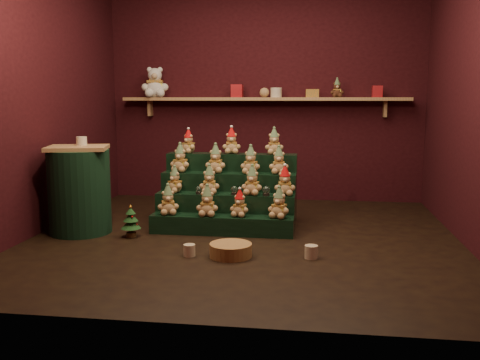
# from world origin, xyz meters

# --- Properties ---
(ground) EXTENTS (4.00, 4.00, 0.00)m
(ground) POSITION_xyz_m (0.00, 0.00, 0.00)
(ground) COLOR black
(ground) RESTS_ON ground
(back_wall) EXTENTS (4.00, 0.10, 2.80)m
(back_wall) POSITION_xyz_m (0.00, 2.05, 1.40)
(back_wall) COLOR black
(back_wall) RESTS_ON ground
(front_wall) EXTENTS (4.00, 0.10, 2.80)m
(front_wall) POSITION_xyz_m (0.00, -2.05, 1.40)
(front_wall) COLOR black
(front_wall) RESTS_ON ground
(left_wall) EXTENTS (0.10, 4.00, 2.80)m
(left_wall) POSITION_xyz_m (-2.05, 0.00, 1.40)
(left_wall) COLOR black
(left_wall) RESTS_ON ground
(right_wall) EXTENTS (0.10, 4.00, 2.80)m
(right_wall) POSITION_xyz_m (2.05, 0.00, 1.40)
(right_wall) COLOR black
(right_wall) RESTS_ON ground
(back_shelf) EXTENTS (3.60, 0.26, 0.24)m
(back_shelf) POSITION_xyz_m (0.00, 1.87, 1.29)
(back_shelf) COLOR tan
(back_shelf) RESTS_ON ground
(riser_tier_front) EXTENTS (1.40, 0.22, 0.18)m
(riser_tier_front) POSITION_xyz_m (-0.23, 0.10, 0.09)
(riser_tier_front) COLOR black
(riser_tier_front) RESTS_ON ground
(riser_tier_midfront) EXTENTS (1.40, 0.22, 0.36)m
(riser_tier_midfront) POSITION_xyz_m (-0.23, 0.32, 0.18)
(riser_tier_midfront) COLOR black
(riser_tier_midfront) RESTS_ON ground
(riser_tier_midback) EXTENTS (1.40, 0.22, 0.54)m
(riser_tier_midback) POSITION_xyz_m (-0.23, 0.54, 0.27)
(riser_tier_midback) COLOR black
(riser_tier_midback) RESTS_ON ground
(riser_tier_back) EXTENTS (1.40, 0.22, 0.72)m
(riser_tier_back) POSITION_xyz_m (-0.23, 0.76, 0.36)
(riser_tier_back) COLOR black
(riser_tier_back) RESTS_ON ground
(teddy_0) EXTENTS (0.26, 0.24, 0.29)m
(teddy_0) POSITION_xyz_m (-0.77, 0.10, 0.33)
(teddy_0) COLOR tan
(teddy_0) RESTS_ON riser_tier_front
(teddy_1) EXTENTS (0.23, 0.21, 0.30)m
(teddy_1) POSITION_xyz_m (-0.37, 0.08, 0.33)
(teddy_1) COLOR tan
(teddy_1) RESTS_ON riser_tier_front
(teddy_2) EXTENTS (0.22, 0.21, 0.26)m
(teddy_2) POSITION_xyz_m (-0.05, 0.10, 0.31)
(teddy_2) COLOR tan
(teddy_2) RESTS_ON riser_tier_front
(teddy_3) EXTENTS (0.26, 0.25, 0.29)m
(teddy_3) POSITION_xyz_m (0.33, 0.09, 0.33)
(teddy_3) COLOR tan
(teddy_3) RESTS_ON riser_tier_front
(teddy_4) EXTENTS (0.24, 0.23, 0.26)m
(teddy_4) POSITION_xyz_m (-0.75, 0.33, 0.49)
(teddy_4) COLOR tan
(teddy_4) RESTS_ON riser_tier_midfront
(teddy_5) EXTENTS (0.23, 0.21, 0.29)m
(teddy_5) POSITION_xyz_m (-0.39, 0.31, 0.50)
(teddy_5) COLOR tan
(teddy_5) RESTS_ON riser_tier_midfront
(teddy_6) EXTENTS (0.23, 0.21, 0.29)m
(teddy_6) POSITION_xyz_m (0.04, 0.30, 0.51)
(teddy_6) COLOR tan
(teddy_6) RESTS_ON riser_tier_midfront
(teddy_7) EXTENTS (0.23, 0.21, 0.29)m
(teddy_7) POSITION_xyz_m (0.36, 0.32, 0.50)
(teddy_7) COLOR tan
(teddy_7) RESTS_ON riser_tier_midfront
(teddy_8) EXTENTS (0.24, 0.22, 0.30)m
(teddy_8) POSITION_xyz_m (-0.75, 0.56, 0.69)
(teddy_8) COLOR tan
(teddy_8) RESTS_ON riser_tier_midback
(teddy_9) EXTENTS (0.21, 0.19, 0.30)m
(teddy_9) POSITION_xyz_m (-0.37, 0.55, 0.69)
(teddy_9) COLOR tan
(teddy_9) RESTS_ON riser_tier_midback
(teddy_10) EXTENTS (0.23, 0.21, 0.29)m
(teddy_10) POSITION_xyz_m (0.00, 0.53, 0.68)
(teddy_10) COLOR tan
(teddy_10) RESTS_ON riser_tier_midback
(teddy_11) EXTENTS (0.21, 0.19, 0.28)m
(teddy_11) POSITION_xyz_m (0.29, 0.56, 0.68)
(teddy_11) COLOR tan
(teddy_11) RESTS_ON riser_tier_midback
(teddy_12) EXTENTS (0.23, 0.22, 0.25)m
(teddy_12) POSITION_xyz_m (-0.71, 0.77, 0.85)
(teddy_12) COLOR tan
(teddy_12) RESTS_ON riser_tier_back
(teddy_13) EXTENTS (0.22, 0.21, 0.28)m
(teddy_13) POSITION_xyz_m (-0.24, 0.77, 0.86)
(teddy_13) COLOR tan
(teddy_13) RESTS_ON riser_tier_back
(teddy_14) EXTENTS (0.22, 0.21, 0.28)m
(teddy_14) POSITION_xyz_m (0.22, 0.77, 0.86)
(teddy_14) COLOR tan
(teddy_14) RESTS_ON riser_tier_back
(snow_globe_a) EXTENTS (0.06, 0.06, 0.08)m
(snow_globe_a) POSITION_xyz_m (-0.49, 0.26, 0.40)
(snow_globe_a) COLOR black
(snow_globe_a) RESTS_ON riser_tier_midfront
(snow_globe_b) EXTENTS (0.07, 0.07, 0.09)m
(snow_globe_b) POSITION_xyz_m (-0.13, 0.26, 0.40)
(snow_globe_b) COLOR black
(snow_globe_b) RESTS_ON riser_tier_midfront
(snow_globe_c) EXTENTS (0.07, 0.07, 0.10)m
(snow_globe_c) POSITION_xyz_m (0.19, 0.26, 0.41)
(snow_globe_c) COLOR black
(snow_globe_c) RESTS_ON riser_tier_midfront
(side_table) EXTENTS (0.66, 0.59, 0.86)m
(side_table) POSITION_xyz_m (-1.62, -0.03, 0.42)
(side_table) COLOR tan
(side_table) RESTS_ON ground
(table_ornament) EXTENTS (0.10, 0.10, 0.08)m
(table_ornament) POSITION_xyz_m (-1.62, 0.07, 0.90)
(table_ornament) COLOR beige
(table_ornament) RESTS_ON side_table
(mini_christmas_tree) EXTENTS (0.19, 0.19, 0.32)m
(mini_christmas_tree) POSITION_xyz_m (-1.07, -0.13, 0.16)
(mini_christmas_tree) COLOR #49351A
(mini_christmas_tree) RESTS_ON ground
(mug_left) EXTENTS (0.10, 0.10, 0.10)m
(mug_left) POSITION_xyz_m (-0.37, -0.66, 0.05)
(mug_left) COLOR beige
(mug_left) RESTS_ON ground
(mug_right) EXTENTS (0.11, 0.11, 0.11)m
(mug_right) POSITION_xyz_m (0.64, -0.59, 0.06)
(mug_right) COLOR beige
(mug_right) RESTS_ON ground
(wicker_basket) EXTENTS (0.40, 0.40, 0.11)m
(wicker_basket) POSITION_xyz_m (-0.03, -0.63, 0.06)
(wicker_basket) COLOR #A47A42
(wicker_basket) RESTS_ON ground
(white_bear) EXTENTS (0.40, 0.38, 0.48)m
(white_bear) POSITION_xyz_m (-1.40, 1.84, 1.56)
(white_bear) COLOR silver
(white_bear) RESTS_ON back_shelf
(brown_bear) EXTENTS (0.18, 0.16, 0.23)m
(brown_bear) POSITION_xyz_m (0.91, 1.84, 1.43)
(brown_bear) COLOR #4A2618
(brown_bear) RESTS_ON back_shelf
(gift_tin_red_a) EXTENTS (0.14, 0.14, 0.16)m
(gift_tin_red_a) POSITION_xyz_m (-0.33, 1.85, 1.40)
(gift_tin_red_a) COLOR #AE1A22
(gift_tin_red_a) RESTS_ON back_shelf
(gift_tin_cream) EXTENTS (0.14, 0.14, 0.12)m
(gift_tin_cream) POSITION_xyz_m (0.16, 1.85, 1.38)
(gift_tin_cream) COLOR beige
(gift_tin_cream) RESTS_ON back_shelf
(gift_tin_red_b) EXTENTS (0.12, 0.12, 0.14)m
(gift_tin_red_b) POSITION_xyz_m (1.39, 1.85, 1.39)
(gift_tin_red_b) COLOR #AE1A22
(gift_tin_red_b) RESTS_ON back_shelf
(shelf_plush_ball) EXTENTS (0.12, 0.12, 0.12)m
(shelf_plush_ball) POSITION_xyz_m (0.01, 1.85, 1.38)
(shelf_plush_ball) COLOR tan
(shelf_plush_ball) RESTS_ON back_shelf
(scarf_gift_box) EXTENTS (0.16, 0.10, 0.10)m
(scarf_gift_box) POSITION_xyz_m (0.61, 1.85, 1.37)
(scarf_gift_box) COLOR orange
(scarf_gift_box) RESTS_ON back_shelf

